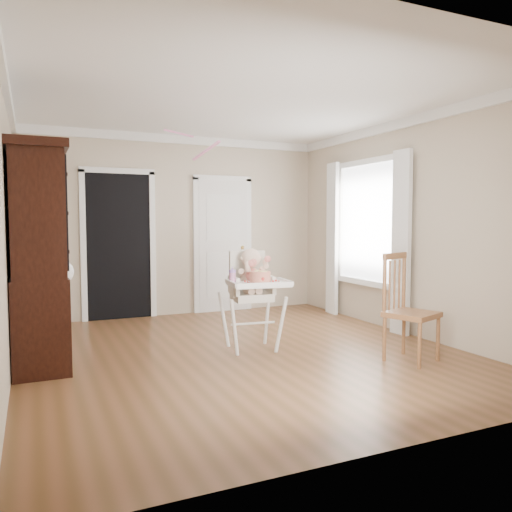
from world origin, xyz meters
name	(u,v)px	position (x,y,z in m)	size (l,w,h in m)	color
floor	(243,353)	(0.00, 0.00, 0.00)	(5.00, 5.00, 0.00)	brown
ceiling	(242,98)	(0.00, 0.00, 2.70)	(5.00, 5.00, 0.00)	white
wall_back	(179,226)	(0.00, 2.50, 1.35)	(4.50, 4.50, 0.00)	#C2B097
wall_left	(6,229)	(-2.25, 0.00, 1.35)	(5.00, 5.00, 0.00)	#C2B097
wall_right	(409,227)	(2.25, 0.00, 1.35)	(5.00, 5.00, 0.00)	#C2B097
crown_molding	(242,104)	(0.00, 0.00, 2.64)	(4.50, 5.00, 0.12)	white
doorway	(119,243)	(-0.90, 2.48, 1.11)	(1.06, 0.05, 2.22)	black
closet_door	(223,246)	(0.70, 2.48, 1.02)	(0.96, 0.09, 2.13)	white
window_right	(365,231)	(2.18, 0.80, 1.29)	(0.13, 1.84, 2.30)	white
high_chair	(252,288)	(0.15, 0.09, 0.69)	(0.71, 0.85, 1.11)	white
baby	(251,272)	(0.15, 0.12, 0.86)	(0.33, 0.26, 0.52)	beige
cake	(260,277)	(0.12, -0.20, 0.84)	(0.28, 0.28, 0.13)	silver
sippy_cup	(232,276)	(-0.13, -0.03, 0.85)	(0.07, 0.07, 0.18)	#CD7DB0
china_cabinet	(39,256)	(-1.99, 0.44, 1.07)	(0.57, 1.27, 2.15)	black
dining_chair	(409,311)	(1.43, -0.96, 0.51)	(0.57, 0.57, 1.09)	brown
streamer	(178,133)	(-0.56, 0.46, 2.37)	(0.03, 0.50, 0.02)	pink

